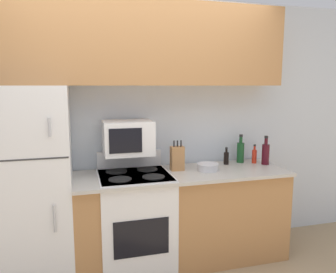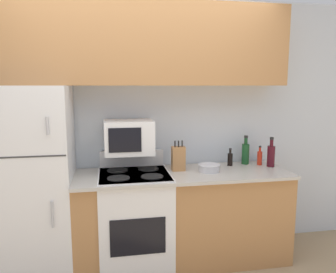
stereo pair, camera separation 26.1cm
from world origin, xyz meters
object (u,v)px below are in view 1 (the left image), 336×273
Objects in this scene: stove at (135,220)px; bottle_wine_green at (240,152)px; microwave at (128,138)px; bottle_wine_red at (266,153)px; bowl at (208,167)px; bottle_hot_sauce at (254,156)px; refrigerator at (26,188)px; bottle_soy_sauce at (226,158)px; knife_block at (177,158)px.

bottle_wine_green is at bearing 10.14° from stove.
microwave reaches higher than bottle_wine_green.
bottle_wine_green and bottle_wine_red have the same top height.
microwave is 1.44m from bottle_wine_red.
stove is at bearing 178.93° from bowl.
bowl is 0.68m from bottle_wine_red.
bottle_hot_sauce is at bearing 135.77° from bottle_wine_red.
bottle_wine_red is (1.38, 0.06, 0.54)m from stove.
stove is at bearing -173.76° from bottle_hot_sauce.
stove is 5.04× the size of bowl.
refrigerator is at bearing 179.08° from stove.
refrigerator is 1.93m from bottle_soy_sauce.
microwave is at bearing -177.56° from bottle_soy_sauce.
bottle_wine_red is (0.95, -0.02, -0.00)m from knife_block.
microwave is 2.27× the size of bottle_hot_sauce.
stove is (0.92, -0.01, -0.39)m from refrigerator.
knife_block reaches higher than bottle_soy_sauce.
bowl is at bearing -17.94° from knife_block.
microwave is 1.36m from bottle_hot_sauce.
bowl is 0.61m from bottle_hot_sauce.
bottle_wine_green is 0.19m from bottle_soy_sauce.
bowl is at bearing -0.99° from refrigerator.
refrigerator reaches higher than bowl.
bottle_hot_sauce is (0.13, -0.07, -0.04)m from bottle_wine_green.
knife_block is at bearing -175.74° from bottle_hot_sauce.
bottle_hot_sauce reaches higher than stove.
bottle_hot_sauce is 0.31m from bottle_soy_sauce.
knife_block is at bearing 162.06° from bowl.
knife_block is 0.76m from bottle_wine_green.
bowl is (1.64, -0.03, 0.08)m from refrigerator.
bottle_wine_red is at bearing -2.62° from microwave.
bottle_hot_sauce is at bearing 14.76° from bowl.
refrigerator reaches higher than stove.
microwave is 0.81m from bowl.
knife_block is 0.57m from bottle_soy_sauce.
bottle_wine_red is (0.67, 0.08, 0.08)m from bowl.
bottle_soy_sauce is (0.28, 0.18, 0.03)m from bowl.
bowl is at bearing -1.07° from stove.
stove is at bearing -169.86° from bottle_wine_green.
knife_block is 0.87m from bottle_hot_sauce.
bottle_hot_sauce is at bearing 0.65° from microwave.
bottle_hot_sauce is 1.11× the size of bottle_soy_sauce.
refrigerator is 2.23m from bottle_hot_sauce.
knife_block is 1.63× the size of bottle_soy_sauce.
bottle_wine_red is at bearing 6.40° from bowl.
refrigerator is at bearing -176.72° from bottle_hot_sauce.
bottle_soy_sauce is at bearing 9.77° from stove.
bowl is 0.52m from bottle_wine_green.
bottle_soy_sauce is at bearing 164.50° from bottle_wine_red.
stove is 0.77m from microwave.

